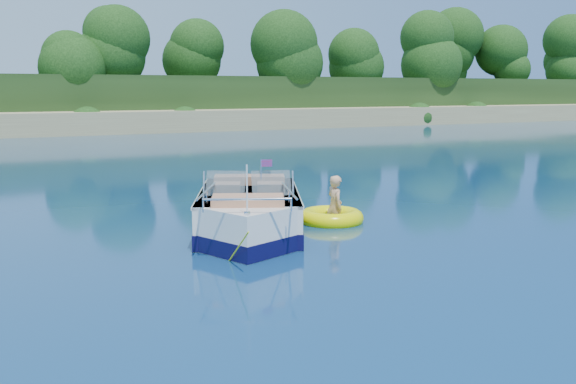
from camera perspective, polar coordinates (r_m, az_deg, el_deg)
ground at (r=10.89m, az=4.37°, el=-6.78°), size 160.00×160.00×0.00m
shoreline at (r=72.94m, az=-22.78°, el=6.83°), size 170.00×59.00×6.00m
treeline at (r=50.32m, az=-21.04°, el=11.44°), size 150.00×7.12×8.19m
motorboat at (r=13.36m, az=-3.48°, el=-2.14°), size 3.55×5.43×1.94m
tow_tube at (r=14.58m, az=3.85°, el=-2.29°), size 1.90×1.90×0.39m
boy at (r=14.57m, az=4.10°, el=-2.70°), size 0.40×0.80×1.54m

